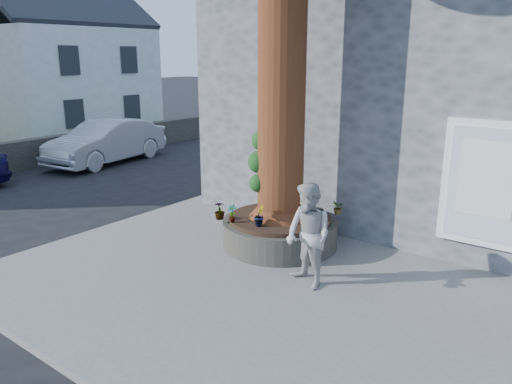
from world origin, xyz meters
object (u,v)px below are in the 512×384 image
Objects in this scene: man at (297,190)px; woman at (308,236)px; car_silver at (106,141)px; planter at (280,231)px.

woman is at bearing -55.92° from man.
car_silver is (-11.27, 4.37, -0.21)m from woman.
man reaches higher than car_silver.
man is (-0.51, 1.41, 0.48)m from planter.
man is at bearing 146.60° from woman.
car_silver is (-9.86, 3.15, 0.37)m from planter.
woman is 0.37× the size of car_silver.
car_silver is (-9.36, 1.73, -0.10)m from man.
planter is 10.36m from car_silver.
car_silver is at bearing 179.42° from woman.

